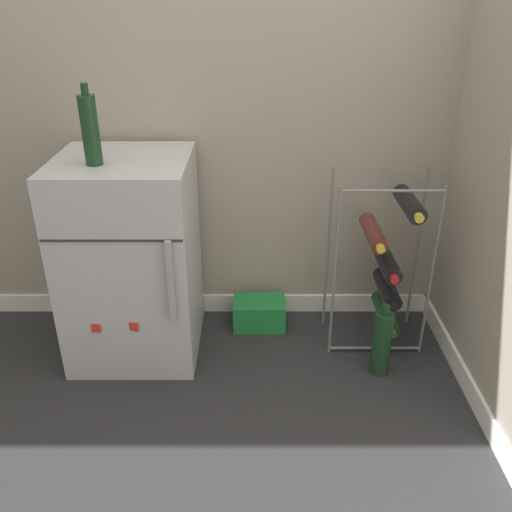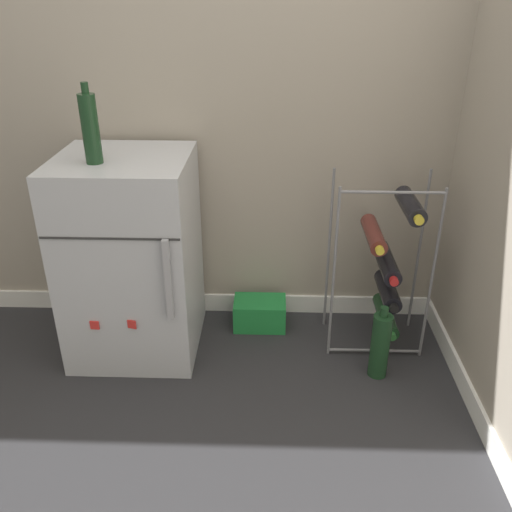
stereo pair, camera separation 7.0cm
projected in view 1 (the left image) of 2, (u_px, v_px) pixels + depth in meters
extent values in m
plane|color=#28282B|center=(258.00, 384.00, 2.20)|extent=(14.00, 14.00, 0.00)
cube|color=#9E9384|center=(258.00, 42.00, 2.17)|extent=(6.67, 0.06, 2.50)
cube|color=white|center=(257.00, 303.00, 2.68)|extent=(6.67, 0.01, 0.09)
cube|color=#B7BABF|center=(131.00, 259.00, 2.26)|extent=(0.52, 0.51, 0.86)
cube|color=#2D2D2D|center=(111.00, 241.00, 1.94)|extent=(0.51, 0.00, 0.01)
cube|color=#9E9EA3|center=(170.00, 282.00, 2.00)|extent=(0.02, 0.02, 0.33)
cube|color=red|center=(133.00, 327.00, 2.10)|extent=(0.04, 0.02, 0.04)
cube|color=red|center=(96.00, 328.00, 2.10)|extent=(0.04, 0.01, 0.04)
cylinder|color=slate|center=(334.00, 275.00, 2.22)|extent=(0.01, 0.01, 0.77)
cylinder|color=slate|center=(431.00, 275.00, 2.22)|extent=(0.01, 0.01, 0.77)
cylinder|color=slate|center=(327.00, 250.00, 2.43)|extent=(0.01, 0.01, 0.77)
cylinder|color=slate|center=(416.00, 250.00, 2.43)|extent=(0.01, 0.01, 0.77)
cylinder|color=slate|center=(374.00, 348.00, 2.39)|extent=(0.40, 0.01, 0.01)
cylinder|color=slate|center=(393.00, 191.00, 2.06)|extent=(0.40, 0.01, 0.01)
cylinder|color=#19381E|center=(384.00, 313.00, 2.44)|extent=(0.07, 0.29, 0.07)
cylinder|color=#2D7033|center=(392.00, 334.00, 2.30)|extent=(0.03, 0.02, 0.03)
cylinder|color=black|center=(386.00, 288.00, 2.38)|extent=(0.08, 0.26, 0.08)
cylinder|color=black|center=(394.00, 306.00, 2.26)|extent=(0.04, 0.02, 0.04)
cylinder|color=black|center=(385.00, 260.00, 2.32)|extent=(0.07, 0.30, 0.07)
cylinder|color=red|center=(394.00, 279.00, 2.17)|extent=(0.04, 0.02, 0.04)
cylinder|color=#56231E|center=(373.00, 233.00, 2.26)|extent=(0.07, 0.28, 0.07)
cylinder|color=gold|center=(380.00, 248.00, 2.13)|extent=(0.03, 0.02, 0.03)
cylinder|color=black|center=(409.00, 204.00, 2.20)|extent=(0.08, 0.27, 0.08)
cylinder|color=gold|center=(419.00, 218.00, 2.07)|extent=(0.04, 0.02, 0.04)
cube|color=#1E7F38|center=(259.00, 313.00, 2.55)|extent=(0.24, 0.16, 0.14)
cylinder|color=#19381E|center=(90.00, 131.00, 1.94)|extent=(0.06, 0.06, 0.25)
cylinder|color=#19381E|center=(84.00, 89.00, 1.87)|extent=(0.03, 0.03, 0.04)
cylinder|color=#19381E|center=(381.00, 343.00, 2.21)|extent=(0.08, 0.08, 0.29)
cylinder|color=#19381E|center=(385.00, 310.00, 2.14)|extent=(0.03, 0.03, 0.04)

